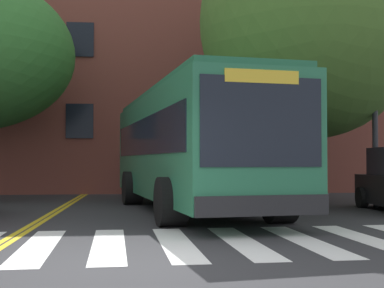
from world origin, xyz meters
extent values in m
plane|color=#303033|center=(0.00, 0.00, 0.00)|extent=(120.00, 120.00, 0.00)
cube|color=white|center=(-1.30, 1.77, 0.00)|extent=(0.70, 3.72, 0.01)
cube|color=white|center=(-0.20, 1.82, 0.00)|extent=(0.70, 3.72, 0.01)
cube|color=white|center=(0.90, 1.87, 0.00)|extent=(0.70, 3.72, 0.01)
cube|color=white|center=(2.01, 1.93, 0.00)|extent=(0.70, 3.72, 0.01)
cube|color=white|center=(3.11, 1.98, 0.00)|extent=(0.70, 3.72, 0.01)
cube|color=white|center=(4.21, 2.03, 0.00)|extent=(0.70, 3.72, 0.01)
cube|color=gold|center=(-2.01, 15.82, 0.00)|extent=(0.12, 36.00, 0.01)
cube|color=gold|center=(-1.85, 15.82, 0.00)|extent=(0.12, 36.00, 0.01)
cube|color=#28704C|center=(1.64, 7.59, 1.73)|extent=(4.15, 10.95, 2.68)
cube|color=black|center=(2.90, 7.78, 2.00)|extent=(1.53, 9.72, 0.96)
cube|color=black|center=(0.37, 7.39, 2.00)|extent=(1.53, 9.72, 0.96)
cube|color=black|center=(2.45, 2.29, 2.05)|extent=(2.26, 0.37, 1.61)
cube|color=yellow|center=(2.46, 2.29, 2.86)|extent=(1.39, 0.24, 0.24)
cube|color=#232326|center=(2.46, 2.26, 0.57)|extent=(2.48, 0.48, 0.36)
cube|color=#246444|center=(1.64, 7.59, 3.15)|extent=(3.93, 10.51, 0.16)
cylinder|color=black|center=(3.34, 4.50, 0.51)|extent=(0.71, 1.10, 1.03)
cylinder|color=black|center=(0.94, 4.13, 0.51)|extent=(0.71, 1.10, 1.03)
cylinder|color=black|center=(2.47, 10.15, 0.51)|extent=(0.71, 1.10, 1.03)
cylinder|color=black|center=(0.07, 9.78, 0.51)|extent=(0.71, 1.10, 1.03)
cylinder|color=black|center=(6.67, 7.92, 0.30)|extent=(0.26, 0.61, 0.60)
cube|color=tan|center=(1.25, 17.88, 0.55)|extent=(1.95, 4.14, 0.77)
cube|color=black|center=(1.25, 17.92, 1.33)|extent=(1.66, 2.31, 0.78)
cube|color=white|center=(1.89, 15.88, 0.63)|extent=(0.20, 0.05, 0.14)
cube|color=white|center=(0.88, 15.82, 0.63)|extent=(0.20, 0.05, 0.14)
cylinder|color=black|center=(2.19, 16.69, 0.30)|extent=(0.26, 0.61, 0.60)
cylinder|color=black|center=(0.47, 16.58, 0.30)|extent=(0.26, 0.61, 0.60)
cylinder|color=black|center=(2.03, 19.19, 0.30)|extent=(0.26, 0.61, 0.60)
cylinder|color=black|center=(0.31, 19.07, 0.30)|extent=(0.26, 0.61, 0.60)
cylinder|color=#28282D|center=(7.09, 7.92, 2.29)|extent=(0.16, 0.16, 4.57)
cylinder|color=brown|center=(5.63, 9.35, 1.30)|extent=(0.63, 0.63, 2.59)
ellipsoid|color=#4C752D|center=(5.63, 9.35, 5.69)|extent=(9.66, 9.91, 7.30)
cube|color=brown|center=(-2.15, 18.98, 5.93)|extent=(37.07, 8.10, 11.86)
cube|color=black|center=(-2.15, 14.90, 2.96)|extent=(1.10, 0.06, 1.40)
cube|color=black|center=(5.27, 14.90, 2.96)|extent=(1.10, 0.06, 1.40)
cube|color=black|center=(-2.15, 14.90, 6.28)|extent=(1.10, 0.06, 1.40)
cube|color=black|center=(5.27, 14.90, 6.28)|extent=(1.10, 0.06, 1.40)
camera|label=1|loc=(0.31, -6.97, 1.37)|focal=50.00mm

